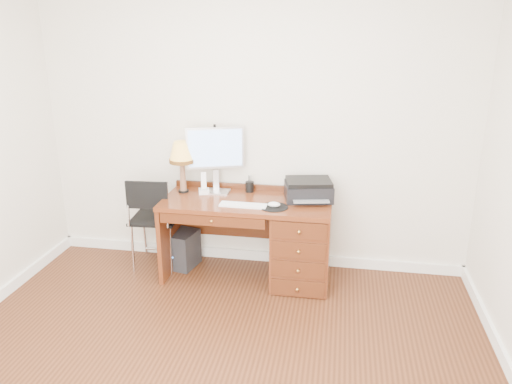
% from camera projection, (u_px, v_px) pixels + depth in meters
% --- Properties ---
extents(ground, '(4.00, 4.00, 0.00)m').
position_uv_depth(ground, '(208.00, 373.00, 3.36)').
color(ground, '#391B0D').
rests_on(ground, ground).
extents(room_shell, '(4.00, 4.00, 4.00)m').
position_uv_depth(room_shell, '(229.00, 316.00, 3.93)').
color(room_shell, silver).
rests_on(room_shell, ground).
extents(desk, '(1.50, 0.67, 0.75)m').
position_uv_depth(desk, '(282.00, 237.00, 4.49)').
color(desk, '#632B14').
rests_on(desk, ground).
extents(monitor, '(0.51, 0.25, 0.61)m').
position_uv_depth(monitor, '(216.00, 152.00, 4.54)').
color(monitor, silver).
rests_on(monitor, desk).
extents(keyboard, '(0.41, 0.13, 0.02)m').
position_uv_depth(keyboard, '(243.00, 205.00, 4.28)').
color(keyboard, white).
rests_on(keyboard, desk).
extents(mouse_pad, '(0.24, 0.24, 0.05)m').
position_uv_depth(mouse_pad, '(274.00, 206.00, 4.25)').
color(mouse_pad, black).
rests_on(mouse_pad, desk).
extents(printer, '(0.46, 0.39, 0.18)m').
position_uv_depth(printer, '(308.00, 190.00, 4.43)').
color(printer, black).
rests_on(printer, desk).
extents(leg_lamp, '(0.23, 0.23, 0.48)m').
position_uv_depth(leg_lamp, '(182.00, 155.00, 4.53)').
color(leg_lamp, black).
rests_on(leg_lamp, desk).
extents(phone, '(0.12, 0.12, 0.20)m').
position_uv_depth(phone, '(204.00, 187.00, 4.58)').
color(phone, white).
rests_on(phone, desk).
extents(pen_cup, '(0.08, 0.08, 0.10)m').
position_uv_depth(pen_cup, '(250.00, 187.00, 4.63)').
color(pen_cup, black).
rests_on(pen_cup, desk).
extents(chair, '(0.45, 0.46, 0.90)m').
position_uv_depth(chair, '(152.00, 214.00, 4.67)').
color(chair, black).
rests_on(chair, ground).
extents(equipment_box, '(0.36, 0.36, 0.35)m').
position_uv_depth(equipment_box, '(180.00, 249.00, 4.82)').
color(equipment_box, black).
rests_on(equipment_box, ground).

